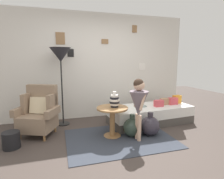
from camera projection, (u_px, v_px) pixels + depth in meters
ground_plane at (120, 150)px, 2.99m from camera, size 12.00×12.00×0.00m
gallery_wall at (95, 66)px, 4.63m from camera, size 4.80×0.12×2.60m
rug at (120, 138)px, 3.42m from camera, size 1.95×1.40×0.01m
armchair at (39, 113)px, 3.57m from camera, size 0.89×0.80×0.97m
daybed at (150, 114)px, 4.27m from camera, size 1.96×0.95×0.40m
pillow_head at (177, 99)px, 4.51m from camera, size 0.20×0.14×0.20m
pillow_mid at (173, 101)px, 4.39m from camera, size 0.22×0.14×0.16m
pillow_back at (164, 101)px, 4.37m from camera, size 0.20×0.13×0.15m
pillow_extra at (159, 103)px, 4.19m from camera, size 0.21×0.14×0.15m
side_table at (112, 116)px, 3.47m from camera, size 0.60×0.60×0.57m
vase_striped at (114, 101)px, 3.45m from camera, size 0.19×0.19×0.30m
floor_lamp at (61, 57)px, 3.95m from camera, size 0.45×0.45×1.72m
person_child at (139, 101)px, 3.25m from camera, size 0.34×0.34×1.14m
book_on_daybed at (141, 106)px, 4.17m from camera, size 0.22×0.16×0.03m
demijohn_near at (132, 127)px, 3.50m from camera, size 0.35×0.35×0.44m
demijohn_far at (150, 126)px, 3.56m from camera, size 0.37×0.37×0.46m
magazine_basket at (11, 140)px, 3.04m from camera, size 0.28×0.28×0.28m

